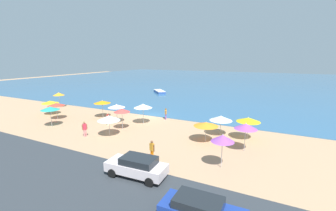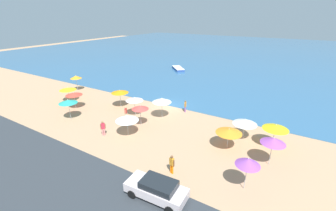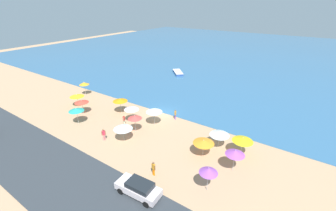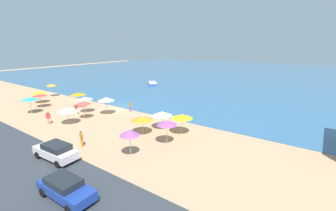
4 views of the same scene
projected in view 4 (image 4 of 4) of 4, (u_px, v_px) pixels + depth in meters
name	position (u px, v px, depth m)	size (l,w,h in m)	color
ground_plane	(121.00, 108.00, 36.41)	(160.00, 160.00, 0.00)	tan
sea	(235.00, 73.00, 79.80)	(150.00, 110.00, 0.05)	#346490
beach_umbrella_0	(85.00, 98.00, 33.07)	(2.19, 2.19, 2.52)	#B2B2B7
beach_umbrella_1	(83.00, 103.00, 30.22)	(1.92, 1.92, 2.61)	#B2B2B7
beach_umbrella_2	(40.00, 95.00, 35.92)	(2.20, 2.20, 2.37)	#B2B2B7
beach_umbrella_3	(130.00, 133.00, 19.82)	(1.77, 1.77, 2.74)	#B2B2B7
beach_umbrella_4	(167.00, 123.00, 22.43)	(2.03, 2.03, 2.68)	#B2B2B7
beach_umbrella_5	(51.00, 85.00, 43.55)	(1.85, 1.85, 2.63)	#B2B2B7
beach_umbrella_6	(142.00, 119.00, 25.23)	(2.49, 2.49, 2.12)	#B2B2B7
beach_umbrella_7	(67.00, 109.00, 28.33)	(2.44, 2.44, 2.33)	#B2B2B7
beach_umbrella_8	(78.00, 94.00, 36.00)	(2.35, 2.35, 2.50)	#B2B2B7
beach_umbrella_9	(162.00, 114.00, 26.85)	(2.46, 2.46, 2.24)	#B2B2B7
beach_umbrella_10	(182.00, 116.00, 25.10)	(2.41, 2.41, 2.43)	#B2B2B7
beach_umbrella_11	(106.00, 99.00, 32.17)	(2.35, 2.35, 2.66)	#B2B2B7
beach_umbrella_12	(29.00, 99.00, 32.61)	(2.19, 2.19, 2.59)	#B2B2B7
beach_umbrella_13	(39.00, 92.00, 38.78)	(2.39, 2.39, 2.18)	#B2B2B7
bather_0	(81.00, 138.00, 22.27)	(0.55, 0.31, 1.69)	orange
bather_1	(48.00, 117.00, 28.66)	(0.38, 0.49, 1.71)	pink
bather_2	(130.00, 106.00, 34.05)	(0.33, 0.54, 1.61)	purple
bather_3	(76.00, 109.00, 32.43)	(0.34, 0.54, 1.66)	#E4F6C8
parked_car_0	(56.00, 151.00, 19.76)	(4.47, 2.06, 1.49)	silver
parked_car_2	(66.00, 188.00, 14.72)	(4.37, 1.87, 1.41)	navy
skiff_nearshore	(153.00, 83.00, 57.31)	(4.66, 4.78, 0.53)	#3255A2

